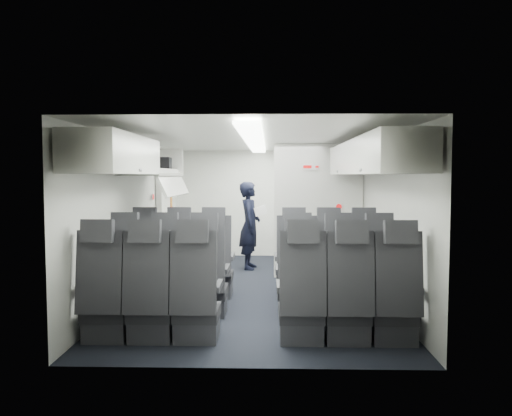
{
  "coord_description": "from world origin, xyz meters",
  "views": [
    {
      "loc": [
        0.2,
        -7.15,
        1.64
      ],
      "look_at": [
        0.0,
        0.4,
        1.15
      ],
      "focal_mm": 35.0,
      "sensor_mm": 36.0,
      "label": 1
    }
  ],
  "objects_px": {
    "galley_unit": "(307,211)",
    "seat_row_front": "(254,268)",
    "carry_on_bag": "(157,165)",
    "seat_row_rear": "(249,302)",
    "seat_row_mid": "(252,282)",
    "flight_attendant": "(250,225)",
    "boarding_door": "(165,215)"
  },
  "relations": [
    {
      "from": "boarding_door",
      "to": "carry_on_bag",
      "type": "height_order",
      "value": "carry_on_bag"
    },
    {
      "from": "seat_row_rear",
      "to": "galley_unit",
      "type": "relative_size",
      "value": 1.75
    },
    {
      "from": "boarding_door",
      "to": "galley_unit",
      "type": "bearing_deg",
      "value": 24.28
    },
    {
      "from": "seat_row_front",
      "to": "carry_on_bag",
      "type": "relative_size",
      "value": 8.63
    },
    {
      "from": "seat_row_rear",
      "to": "galley_unit",
      "type": "distance_m",
      "value": 5.17
    },
    {
      "from": "seat_row_rear",
      "to": "galley_unit",
      "type": "bearing_deg",
      "value": 79.35
    },
    {
      "from": "seat_row_rear",
      "to": "flight_attendant",
      "type": "height_order",
      "value": "flight_attendant"
    },
    {
      "from": "seat_row_front",
      "to": "carry_on_bag",
      "type": "bearing_deg",
      "value": 156.92
    },
    {
      "from": "boarding_door",
      "to": "carry_on_bag",
      "type": "bearing_deg",
      "value": -81.78
    },
    {
      "from": "seat_row_front",
      "to": "seat_row_mid",
      "type": "height_order",
      "value": "same"
    },
    {
      "from": "boarding_door",
      "to": "flight_attendant",
      "type": "xyz_separation_m",
      "value": [
        1.5,
        0.02,
        -0.19
      ]
    },
    {
      "from": "seat_row_front",
      "to": "flight_attendant",
      "type": "bearing_deg",
      "value": 93.84
    },
    {
      "from": "galley_unit",
      "to": "seat_row_front",
      "type": "bearing_deg",
      "value": -106.28
    },
    {
      "from": "seat_row_front",
      "to": "seat_row_mid",
      "type": "distance_m",
      "value": 0.9
    },
    {
      "from": "galley_unit",
      "to": "carry_on_bag",
      "type": "relative_size",
      "value": 4.92
    },
    {
      "from": "seat_row_mid",
      "to": "carry_on_bag",
      "type": "height_order",
      "value": "carry_on_bag"
    },
    {
      "from": "galley_unit",
      "to": "carry_on_bag",
      "type": "height_order",
      "value": "carry_on_bag"
    },
    {
      "from": "seat_row_mid",
      "to": "flight_attendant",
      "type": "xyz_separation_m",
      "value": [
        -0.14,
        3.0,
        0.36
      ]
    },
    {
      "from": "seat_row_front",
      "to": "carry_on_bag",
      "type": "xyz_separation_m",
      "value": [
        -1.43,
        0.61,
        1.39
      ]
    },
    {
      "from": "seat_row_mid",
      "to": "flight_attendant",
      "type": "distance_m",
      "value": 3.03
    },
    {
      "from": "boarding_door",
      "to": "flight_attendant",
      "type": "bearing_deg",
      "value": 0.59
    },
    {
      "from": "seat_row_front",
      "to": "seat_row_mid",
      "type": "xyz_separation_m",
      "value": [
        0.0,
        -0.9,
        0.0
      ]
    },
    {
      "from": "seat_row_front",
      "to": "flight_attendant",
      "type": "xyz_separation_m",
      "value": [
        -0.14,
        2.1,
        0.36
      ]
    },
    {
      "from": "seat_row_mid",
      "to": "seat_row_rear",
      "type": "height_order",
      "value": "same"
    },
    {
      "from": "galley_unit",
      "to": "carry_on_bag",
      "type": "bearing_deg",
      "value": -131.92
    },
    {
      "from": "seat_row_front",
      "to": "seat_row_rear",
      "type": "relative_size",
      "value": 1.0
    },
    {
      "from": "boarding_door",
      "to": "flight_attendant",
      "type": "relative_size",
      "value": 1.21
    },
    {
      "from": "seat_row_rear",
      "to": "boarding_door",
      "type": "height_order",
      "value": "boarding_door"
    },
    {
      "from": "galley_unit",
      "to": "seat_row_rear",
      "type": "bearing_deg",
      "value": -100.65
    },
    {
      "from": "seat_row_rear",
      "to": "carry_on_bag",
      "type": "bearing_deg",
      "value": 120.63
    },
    {
      "from": "seat_row_front",
      "to": "galley_unit",
      "type": "xyz_separation_m",
      "value": [
        0.95,
        3.25,
        0.55
      ]
    },
    {
      "from": "boarding_door",
      "to": "carry_on_bag",
      "type": "distance_m",
      "value": 1.71
    }
  ]
}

